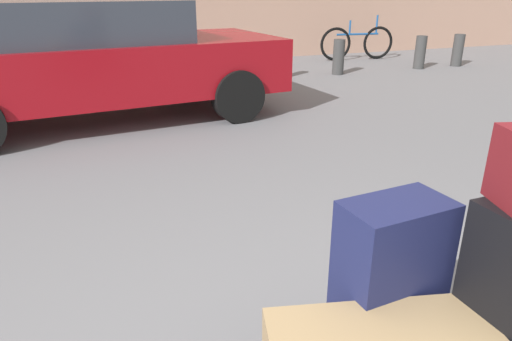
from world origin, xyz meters
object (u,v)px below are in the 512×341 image
bicycle_leaning (357,43)px  bollard_kerb_near (278,61)px  parked_car (96,58)px  bollard_kerb_mid (339,57)px  bollard_corner (458,50)px  suitcase_navy_center (389,280)px  bollard_kerb_far (420,52)px

bicycle_leaning → bollard_kerb_near: bicycle_leaning is taller
parked_car → bollard_kerb_mid: bearing=22.0°
parked_car → bollard_corner: (7.19, 1.77, -0.44)m
bollard_kerb_near → bollard_corner: same height
bollard_kerb_near → suitcase_navy_center: bearing=-109.9°
bollard_kerb_near → bollard_kerb_far: same height
bollard_kerb_mid → bollard_kerb_far: 1.87m
bicycle_leaning → bollard_kerb_near: bearing=-149.8°
bicycle_leaning → bollard_kerb_far: bicycle_leaning is taller
suitcase_navy_center → bollard_kerb_near: suitcase_navy_center is taller
suitcase_navy_center → bollard_corner: size_ratio=0.91×
parked_car → bollard_kerb_far: 6.50m
bollard_kerb_mid → bollard_kerb_far: (1.87, 0.00, 0.00)m
bollard_kerb_mid → bollard_corner: bearing=0.0°
bollard_corner → parked_car: bearing=-166.2°
bicycle_leaning → bollard_kerb_near: 2.98m
bollard_corner → bollard_kerb_mid: bearing=180.0°
bollard_kerb_near → bollard_kerb_mid: same height
bicycle_leaning → bollard_kerb_mid: bearing=-131.7°
bollard_kerb_far → parked_car: bearing=-164.2°
suitcase_navy_center → bicycle_leaning: bearing=53.7°
bollard_kerb_near → bollard_kerb_mid: (1.24, 0.00, 0.00)m
bollard_kerb_mid → bollard_kerb_near: bearing=180.0°
parked_car → bollard_kerb_mid: size_ratio=6.92×
suitcase_navy_center → bollard_kerb_far: size_ratio=0.91×
suitcase_navy_center → bollard_kerb_far: bearing=45.5°
suitcase_navy_center → bicycle_leaning: bicycle_leaning is taller
bollard_kerb_mid → bollard_corner: size_ratio=1.00×
bicycle_leaning → bollard_corner: size_ratio=2.72×
bollard_kerb_mid → bollard_corner: same height
bollard_kerb_far → bollard_kerb_mid: bearing=180.0°
parked_car → bollard_kerb_mid: 4.74m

